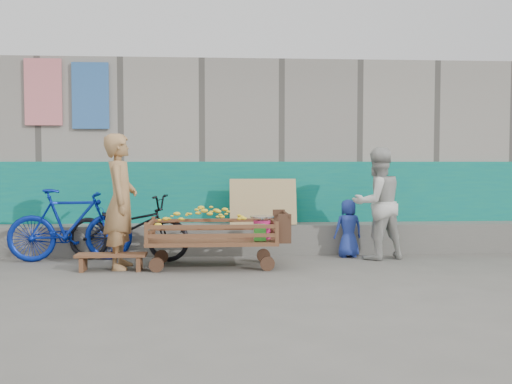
{
  "coord_description": "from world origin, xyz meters",
  "views": [
    {
      "loc": [
        -0.36,
        -6.27,
        1.39
      ],
      "look_at": [
        0.13,
        1.2,
        1.0
      ],
      "focal_mm": 40.0,
      "sensor_mm": 36.0,
      "label": 1
    }
  ],
  "objects": [
    {
      "name": "banana_cart",
      "position": [
        -0.48,
        1.25,
        0.53
      ],
      "size": [
        1.85,
        0.85,
        0.79
      ],
      "color": "brown",
      "rests_on": "ground"
    },
    {
      "name": "child",
      "position": [
        1.53,
        1.92,
        0.43
      ],
      "size": [
        0.45,
        0.33,
        0.85
      ],
      "primitive_type": "imported",
      "rotation": [
        0.0,
        0.0,
        3.29
      ],
      "color": "navy",
      "rests_on": "ground"
    },
    {
      "name": "woman",
      "position": [
        1.91,
        1.74,
        0.8
      ],
      "size": [
        0.92,
        0.81,
        1.6
      ],
      "primitive_type": "imported",
      "rotation": [
        0.0,
        0.0,
        3.44
      ],
      "color": "#BABBB4",
      "rests_on": "ground"
    },
    {
      "name": "building_wall",
      "position": [
        -0.0,
        4.05,
        1.47
      ],
      "size": [
        12.0,
        3.5,
        3.0
      ],
      "color": "gray",
      "rests_on": "ground"
    },
    {
      "name": "bench",
      "position": [
        -1.74,
        1.08,
        0.16
      ],
      "size": [
        0.89,
        0.27,
        0.22
      ],
      "color": "brown",
      "rests_on": "ground"
    },
    {
      "name": "ground",
      "position": [
        0.0,
        0.0,
        0.0
      ],
      "size": [
        80.0,
        80.0,
        0.0
      ],
      "primitive_type": "plane",
      "color": "#54524C",
      "rests_on": "ground"
    },
    {
      "name": "bicycle_blue",
      "position": [
        -2.45,
        1.85,
        0.51
      ],
      "size": [
        1.75,
        0.7,
        1.02
      ],
      "primitive_type": "imported",
      "rotation": [
        0.0,
        0.0,
        1.7
      ],
      "color": "navy",
      "rests_on": "ground"
    },
    {
      "name": "bicycle_dark",
      "position": [
        -1.65,
        1.85,
        0.47
      ],
      "size": [
        1.87,
        0.98,
        0.93
      ],
      "primitive_type": "imported",
      "rotation": [
        0.0,
        0.0,
        1.36
      ],
      "color": "black",
      "rests_on": "ground"
    },
    {
      "name": "vendor_man",
      "position": [
        -1.65,
        1.26,
        0.88
      ],
      "size": [
        0.43,
        0.65,
        1.76
      ],
      "primitive_type": "imported",
      "rotation": [
        0.0,
        0.0,
        1.58
      ],
      "color": "#A07648",
      "rests_on": "ground"
    }
  ]
}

